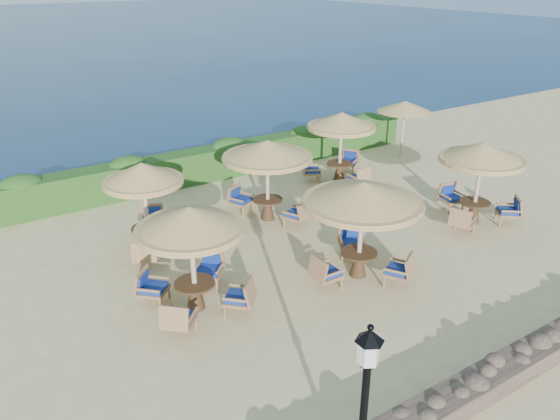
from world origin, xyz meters
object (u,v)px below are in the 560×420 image
(cafe_set_1, at_px, (362,207))
(cafe_set_3, at_px, (144,189))
(extra_parasol, at_px, (405,107))
(cafe_set_2, at_px, (481,167))
(cafe_set_0, at_px, (191,243))
(cafe_set_5, at_px, (341,134))
(cafe_set_4, at_px, (267,160))

(cafe_set_1, distance_m, cafe_set_3, 6.01)
(extra_parasol, height_order, cafe_set_2, cafe_set_2)
(cafe_set_2, bearing_deg, cafe_set_0, 177.80)
(cafe_set_0, height_order, cafe_set_3, same)
(cafe_set_2, bearing_deg, cafe_set_5, 103.43)
(cafe_set_0, bearing_deg, cafe_set_4, 39.46)
(extra_parasol, distance_m, cafe_set_4, 8.58)
(cafe_set_2, height_order, cafe_set_3, same)
(cafe_set_2, xyz_separation_m, cafe_set_5, (-1.26, 5.27, -0.01))
(extra_parasol, xyz_separation_m, cafe_set_0, (-12.35, -5.79, -0.42))
(cafe_set_0, relative_size, cafe_set_3, 0.94)
(cafe_set_4, bearing_deg, extra_parasol, 16.27)
(cafe_set_2, relative_size, cafe_set_4, 0.97)
(cafe_set_3, bearing_deg, cafe_set_1, -46.92)
(cafe_set_3, bearing_deg, cafe_set_2, -22.15)
(cafe_set_3, bearing_deg, cafe_set_5, 10.15)
(cafe_set_0, height_order, cafe_set_5, same)
(cafe_set_0, height_order, cafe_set_2, same)
(cafe_set_1, xyz_separation_m, cafe_set_5, (4.01, 5.84, -0.12))
(cafe_set_0, bearing_deg, cafe_set_2, -2.20)
(cafe_set_0, height_order, cafe_set_1, same)
(cafe_set_4, bearing_deg, cafe_set_2, -34.74)
(cafe_set_0, distance_m, cafe_set_3, 3.46)
(extra_parasol, xyz_separation_m, cafe_set_2, (-2.83, -6.16, -0.30))
(cafe_set_0, bearing_deg, cafe_set_3, 87.55)
(cafe_set_3, bearing_deg, extra_parasol, 10.85)
(cafe_set_0, xyz_separation_m, cafe_set_3, (0.15, 3.45, 0.12))
(extra_parasol, height_order, cafe_set_3, cafe_set_3)
(cafe_set_2, bearing_deg, cafe_set_4, 145.26)
(extra_parasol, xyz_separation_m, cafe_set_3, (-12.20, -2.34, -0.30))
(cafe_set_2, bearing_deg, cafe_set_1, -173.78)
(cafe_set_2, xyz_separation_m, cafe_set_4, (-5.41, 3.75, 0.15))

